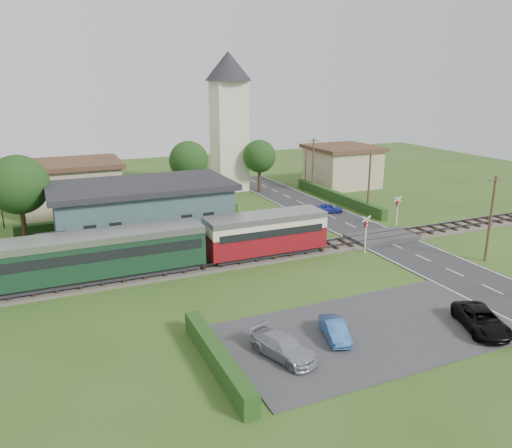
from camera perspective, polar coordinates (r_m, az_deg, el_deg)
name	(u,v)px	position (r m, az deg, el deg)	size (l,w,h in m)	color
ground	(296,262)	(40.61, 4.59, -4.35)	(120.00, 120.00, 0.00)	#2D4C19
railway_track	(285,253)	(42.23, 3.31, -3.34)	(76.00, 3.20, 0.49)	#4C443D
road	(395,246)	(45.98, 15.65, -2.40)	(6.00, 70.00, 0.05)	#28282B
car_park	(370,331)	(30.65, 12.95, -11.84)	(17.00, 9.00, 0.08)	#333335
crossing_deck	(381,237)	(47.39, 14.15, -1.47)	(6.20, 3.40, 0.45)	#333335
platform	(159,256)	(41.84, -11.05, -3.65)	(30.00, 3.00, 0.45)	gray
equipment_hut	(52,252)	(40.52, -22.25, -2.98)	(2.30, 2.30, 2.55)	beige
station_building	(142,211)	(46.56, -12.85, 1.47)	(16.00, 9.00, 5.30)	#355354
train	(45,261)	(37.35, -23.01, -3.97)	(43.20, 2.90, 3.40)	#232328
church_tower	(229,111)	(65.73, -3.13, 12.73)	(6.00, 6.00, 17.60)	beige
house_west	(72,185)	(59.55, -20.28, 4.15)	(10.80, 8.80, 5.50)	tan
house_east	(342,166)	(69.89, 9.82, 6.60)	(8.80, 8.80, 5.50)	tan
hedge_carpark	(217,358)	(26.37, -4.43, -15.01)	(0.80, 9.00, 1.20)	#193814
hedge_roadside	(337,197)	(60.63, 9.28, 3.04)	(0.80, 18.00, 1.20)	#193814
hedge_station	(135,220)	(51.37, -13.70, 0.43)	(22.00, 0.80, 1.30)	#193814
tree_a	(18,185)	(48.19, -25.52, 4.06)	(5.20, 5.20, 8.00)	#332316
tree_b	(189,161)	(59.37, -7.69, 7.17)	(4.60, 4.60, 7.34)	#332316
tree_c	(260,156)	(64.70, 0.41, 7.73)	(4.20, 4.20, 6.78)	#332316
utility_pole_b	(491,218)	(43.76, 25.23, 0.62)	(1.40, 0.22, 7.00)	#473321
utility_pole_c	(369,182)	(55.19, 12.80, 4.76)	(1.40, 0.22, 7.00)	#473321
utility_pole_d	(313,165)	(65.04, 6.52, 6.76)	(1.40, 0.22, 7.00)	#473321
crossing_signal_near	(366,229)	(42.90, 12.47, -0.54)	(0.84, 0.28, 3.28)	silver
crossing_signal_far	(398,207)	(50.86, 15.88, 1.85)	(0.84, 0.28, 3.28)	silver
streetlamp_west	(0,199)	(54.63, -27.22, 2.60)	(0.30, 0.30, 5.15)	#3F3F47
streetlamp_east	(306,162)	(70.30, 5.73, 7.01)	(0.30, 0.30, 5.15)	#3F3F47
car_on_road	(329,208)	(55.49, 8.34, 1.81)	(1.22, 3.03, 1.03)	#203098
car_park_blue	(335,330)	(29.19, 9.00, -11.86)	(1.11, 3.18, 1.05)	#2C5A9D
car_park_silver	(283,347)	(27.14, 3.10, -13.82)	(1.67, 4.10, 1.19)	#9DA0AC
car_park_dark	(482,320)	(32.52, 24.37, -9.94)	(2.06, 4.46, 1.24)	black
pedestrian_near	(222,235)	(42.98, -3.92, -1.21)	(0.68, 0.44, 1.86)	gray
pedestrian_far	(79,252)	(41.03, -19.58, -3.01)	(0.90, 0.70, 1.86)	gray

